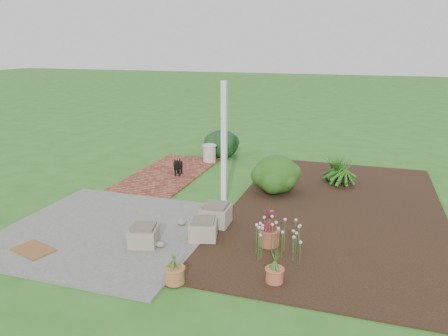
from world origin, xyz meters
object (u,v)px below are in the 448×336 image
(black_dog, at_px, (178,165))
(cream_ceramic_urn, at_px, (209,153))
(evergreen_shrub, at_px, (276,173))
(stone_trough_near, at_px, (144,236))

(black_dog, height_order, cream_ceramic_urn, cream_ceramic_urn)
(cream_ceramic_urn, height_order, evergreen_shrub, evergreen_shrub)
(cream_ceramic_urn, relative_size, evergreen_shrub, 0.46)
(cream_ceramic_urn, bearing_deg, evergreen_shrub, -40.15)
(stone_trough_near, distance_m, cream_ceramic_urn, 5.23)
(stone_trough_near, bearing_deg, evergreen_shrub, 65.57)
(stone_trough_near, relative_size, evergreen_shrub, 0.44)
(black_dog, relative_size, evergreen_shrub, 0.49)
(stone_trough_near, relative_size, black_dog, 0.90)
(black_dog, xyz_separation_m, evergreen_shrub, (2.54, -0.43, 0.16))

